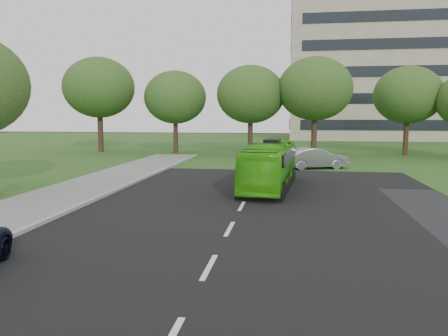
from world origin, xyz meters
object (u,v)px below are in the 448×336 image
tree_park_a (175,97)px  sedan (315,158)px  tree_park_b (251,95)px  bus (270,166)px  tree_park_d (408,95)px  tree_park_c (315,89)px  office_building (410,64)px  tree_park_f (99,88)px

tree_park_a → sedan: size_ratio=1.78×
tree_park_b → bus: 21.08m
tree_park_d → sedan: 16.66m
tree_park_d → sedan: size_ratio=1.83×
tree_park_a → tree_park_c: bearing=-3.1°
office_building → tree_park_f: size_ratio=3.90×
tree_park_d → bus: size_ratio=0.98×
office_building → sedan: bearing=-111.5°
tree_park_c → tree_park_f: (-22.99, 1.21, 0.39)m
office_building → tree_park_d: bearing=-104.2°
tree_park_b → tree_park_d: (15.57, 1.48, -0.10)m
tree_park_d → sedan: (-9.60, -12.58, -5.21)m
tree_park_a → tree_park_b: tree_park_b is taller
tree_park_c → office_building: bearing=63.3°
tree_park_a → tree_park_d: size_ratio=0.98×
office_building → tree_park_f: 52.96m
tree_park_b → office_building: bearing=55.2°
tree_park_a → tree_park_d: bearing=2.8°
office_building → sedan: office_building is taller
tree_park_d → tree_park_f: 32.19m
bus → sedan: (3.00, 9.21, -0.46)m
tree_park_a → tree_park_b: 7.98m
tree_park_f → tree_park_b: bearing=-2.7°
tree_park_d → tree_park_a: bearing=-177.2°
tree_park_f → sedan: tree_park_f is taller
tree_park_c → bus: size_ratio=1.07×
tree_park_f → office_building: bearing=39.7°
bus → sedan: bearing=76.8°
tree_park_c → bus: bearing=-99.8°
office_building → tree_park_f: bearing=-140.3°
office_building → bus: (-20.96, -54.73, -11.24)m
tree_park_c → sedan: 12.14m
tree_park_f → tree_park_c: bearing=-3.0°
tree_park_a → tree_park_f: bearing=177.1°
tree_park_f → bus: (19.57, -21.08, -5.72)m
office_building → tree_park_d: 34.60m
office_building → tree_park_c: (-17.53, -34.85, -5.91)m
tree_park_b → sedan: bearing=-61.7°
tree_park_a → tree_park_f: (-8.63, 0.43, 1.11)m
tree_park_a → bus: (10.94, -20.65, -4.62)m
tree_park_b → sedan: (5.97, -11.09, -5.31)m
tree_park_a → tree_park_c: size_ratio=0.89×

